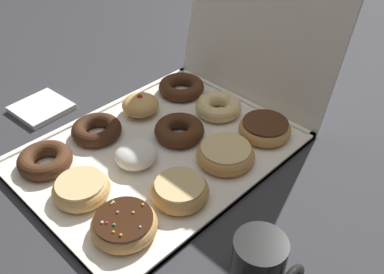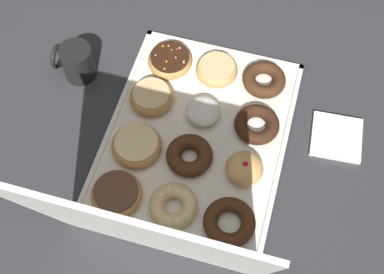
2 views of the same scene
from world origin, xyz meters
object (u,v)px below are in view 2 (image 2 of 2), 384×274
glazed_ring_donut_8 (137,145)px  chocolate_frosted_donut_11 (117,194)px  sprinkle_donut_2 (170,60)px  glazed_ring_donut_5 (152,97)px  jelly_filled_donut_6 (244,168)px  donut_box (196,138)px  napkin_stack (336,137)px  chocolate_cake_ring_donut_3 (257,124)px  glazed_ring_donut_1 (216,69)px  powdered_filled_donut_4 (204,111)px  chocolate_cake_ring_donut_7 (188,155)px  chocolate_cake_ring_donut_9 (229,222)px  coffee_mug (76,61)px  cruller_donut_10 (176,206)px  chocolate_cake_ring_donut_0 (264,80)px

glazed_ring_donut_8 → chocolate_frosted_donut_11: bearing=88.2°
sprinkle_donut_2 → glazed_ring_donut_5: 0.12m
chocolate_frosted_donut_11 → jelly_filled_donut_6: bearing=-152.4°
glazed_ring_donut_8 → chocolate_frosted_donut_11: 0.13m
jelly_filled_donut_6 → glazed_ring_donut_8: 0.26m
donut_box → glazed_ring_donut_8: (0.13, 0.07, 0.02)m
napkin_stack → chocolate_cake_ring_donut_3: bearing=8.6°
donut_box → glazed_ring_donut_1: 0.20m
glazed_ring_donut_8 → napkin_stack: (-0.45, -0.16, -0.02)m
donut_box → sprinkle_donut_2: (0.12, -0.19, 0.02)m
powdered_filled_donut_4 → napkin_stack: size_ratio=0.72×
chocolate_cake_ring_donut_7 → donut_box: bearing=-92.2°
chocolate_cake_ring_donut_9 → coffee_mug: (0.48, -0.30, 0.02)m
powdered_filled_donut_4 → cruller_donut_10: 0.25m
jelly_filled_donut_6 → chocolate_frosted_donut_11: 0.30m
powdered_filled_donut_4 → chocolate_cake_ring_donut_9: size_ratio=0.74×
powdered_filled_donut_4 → chocolate_cake_ring_donut_7: powdered_filled_donut_4 is taller
glazed_ring_donut_1 → sprinkle_donut_2: sprinkle_donut_2 is taller
donut_box → glazed_ring_donut_8: size_ratio=4.64×
glazed_ring_donut_5 → coffee_mug: (0.21, -0.04, 0.02)m
jelly_filled_donut_6 → cruller_donut_10: jelly_filled_donut_6 is taller
donut_box → powdered_filled_donut_4: 0.07m
chocolate_cake_ring_donut_7 → napkin_stack: (-0.33, -0.16, -0.02)m
chocolate_cake_ring_donut_0 → powdered_filled_donut_4: 0.18m
napkin_stack → donut_box: bearing=16.0°
coffee_mug → glazed_ring_donut_8: bearing=141.3°
powdered_filled_donut_4 → napkin_stack: bearing=-174.4°
chocolate_cake_ring_donut_3 → chocolate_cake_ring_donut_0: bearing=-85.7°
jelly_filled_donut_6 → sprinkle_donut_2: bearing=-44.5°
glazed_ring_donut_1 → jelly_filled_donut_6: jelly_filled_donut_6 is taller
glazed_ring_donut_5 → coffee_mug: coffee_mug is taller
chocolate_cake_ring_donut_7 → glazed_ring_donut_8: 0.12m
sprinkle_donut_2 → donut_box: bearing=123.1°
chocolate_cake_ring_donut_9 → napkin_stack: (-0.20, -0.29, -0.02)m
coffee_mug → glazed_ring_donut_5: bearing=170.1°
chocolate_cake_ring_donut_3 → cruller_donut_10: size_ratio=1.01×
jelly_filled_donut_6 → chocolate_frosted_donut_11: jelly_filled_donut_6 is taller
glazed_ring_donut_5 → napkin_stack: 0.46m
sprinkle_donut_2 → cruller_donut_10: (-0.13, 0.38, 0.00)m
powdered_filled_donut_4 → glazed_ring_donut_8: (0.13, 0.13, -0.00)m
chocolate_cake_ring_donut_7 → glazed_ring_donut_5: bearing=-44.4°
chocolate_cake_ring_donut_9 → cruller_donut_10: 0.12m
chocolate_cake_ring_donut_3 → chocolate_frosted_donut_11: size_ratio=0.95×
chocolate_cake_ring_donut_0 → glazed_ring_donut_5: bearing=26.4°
chocolate_cake_ring_donut_3 → glazed_ring_donut_8: 0.29m
chocolate_cake_ring_donut_9 → coffee_mug: coffee_mug is taller
chocolate_frosted_donut_11 → napkin_stack: bearing=-147.5°
jelly_filled_donut_6 → napkin_stack: jelly_filled_donut_6 is taller
glazed_ring_donut_1 → chocolate_frosted_donut_11: 0.41m
chocolate_cake_ring_donut_3 → chocolate_frosted_donut_11: (0.26, 0.26, 0.00)m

